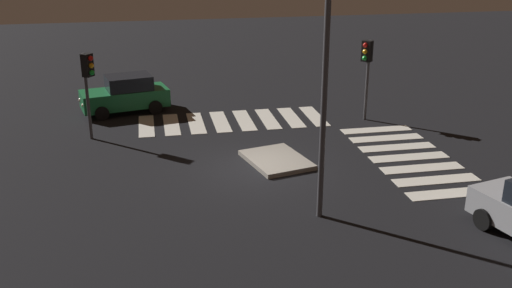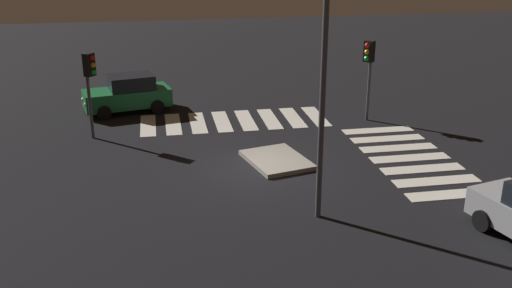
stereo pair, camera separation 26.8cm
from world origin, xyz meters
name	(u,v)px [view 1 (the left image)]	position (x,y,z in m)	size (l,w,h in m)	color
ground_plane	(256,169)	(0.00, 0.00, 0.00)	(80.00, 80.00, 0.00)	black
traffic_island	(276,160)	(0.51, -0.91, 0.09)	(3.18, 2.68, 0.18)	gray
car_green	(126,94)	(8.45, 4.94, 0.90)	(2.66, 4.46, 1.84)	#196B38
traffic_light_east	(367,60)	(4.94, -6.14, 2.89)	(0.54, 0.53, 3.81)	#47474C
traffic_light_north	(88,75)	(4.59, 6.26, 2.84)	(0.54, 0.53, 3.74)	#47474C
street_lamp	(326,50)	(-4.18, -1.24, 5.30)	(0.56, 0.56, 7.79)	#47474C
crosswalk_near	(409,157)	(0.00, -6.21, 0.01)	(7.60, 3.20, 0.02)	silver
crosswalk_side	(232,121)	(5.96, 0.00, 0.01)	(3.20, 8.75, 0.02)	silver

